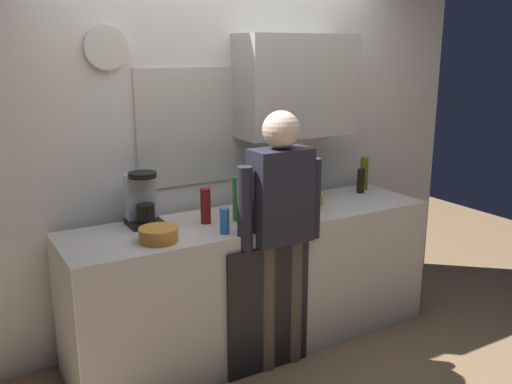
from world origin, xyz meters
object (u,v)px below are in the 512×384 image
coffee_maker (142,201)px  person_at_sink (280,220)px  bottle_dark_sauce (361,181)px  potted_plant (308,191)px  bottle_olive_oil (364,173)px  mixing_bowl (158,235)px  bottle_amber_beer (258,189)px  cup_terracotta_mug (255,221)px  dish_soap (225,220)px  bottle_red_vinegar (206,206)px  cup_yellow_cup (318,199)px  bottle_clear_soda (240,198)px

coffee_maker → person_at_sink: person_at_sink is taller
bottle_dark_sauce → potted_plant: (-0.61, -0.18, 0.04)m
bottle_olive_oil → mixing_bowl: (-1.78, -0.34, -0.08)m
bottle_olive_oil → potted_plant: bottle_olive_oil is taller
bottle_dark_sauce → bottle_amber_beer: bottle_amber_beer is taller
bottle_olive_oil → person_at_sink: size_ratio=0.16×
coffee_maker → bottle_olive_oil: coffee_maker is taller
coffee_maker → potted_plant: 1.08m
bottle_amber_beer → bottle_olive_oil: size_ratio=0.92×
cup_terracotta_mug → dish_soap: (-0.19, 0.02, 0.03)m
bottle_amber_beer → bottle_olive_oil: 0.93m
bottle_red_vinegar → cup_terracotta_mug: bottle_red_vinegar is taller
bottle_red_vinegar → bottle_olive_oil: bearing=6.6°
bottle_dark_sauce → bottle_amber_beer: bearing=173.5°
coffee_maker → bottle_dark_sauce: 1.66m
bottle_red_vinegar → potted_plant: 0.72m
mixing_bowl → potted_plant: 1.09m
bottle_red_vinegar → cup_yellow_cup: 0.84m
bottle_olive_oil → cup_yellow_cup: bottle_olive_oil is taller
bottle_olive_oil → cup_terracotta_mug: bearing=-161.1°
cup_terracotta_mug → potted_plant: 0.54m
bottle_dark_sauce → person_at_sink: 1.07m
dish_soap → cup_terracotta_mug: bearing=-4.5°
bottle_amber_beer → bottle_red_vinegar: 0.52m
dish_soap → person_at_sink: person_at_sink is taller
cup_terracotta_mug → mixing_bowl: size_ratio=0.42×
bottle_red_vinegar → dish_soap: bearing=-88.0°
cup_yellow_cup → cup_terracotta_mug: bearing=-160.6°
potted_plant → dish_soap: size_ratio=1.28×
dish_soap → bottle_clear_soda: bearing=42.4°
bottle_dark_sauce → cup_yellow_cup: bottle_dark_sauce is taller
bottle_dark_sauce → bottle_clear_soda: size_ratio=0.64×
mixing_bowl → potted_plant: potted_plant is taller
cup_terracotta_mug → dish_soap: size_ratio=0.51×
bottle_olive_oil → cup_terracotta_mug: (-1.21, -0.41, -0.08)m
mixing_bowl → person_at_sink: 0.72m
bottle_clear_soda → cup_yellow_cup: size_ratio=3.29×
cup_yellow_cup → bottle_amber_beer: bearing=148.8°
coffee_maker → bottle_red_vinegar: bearing=-27.6°
bottle_dark_sauce → bottle_clear_soda: (-1.11, -0.14, 0.05)m
potted_plant → person_at_sink: person_at_sink is taller
bottle_dark_sauce → coffee_maker: bearing=177.1°
coffee_maker → bottle_red_vinegar: coffee_maker is taller
coffee_maker → dish_soap: 0.54m
person_at_sink → cup_terracotta_mug: bearing=156.2°
bottle_clear_soda → cup_terracotta_mug: size_ratio=3.04×
mixing_bowl → bottle_red_vinegar: bearing=24.8°
bottle_olive_oil → dish_soap: 1.46m
bottle_olive_oil → potted_plant: size_ratio=1.09×
bottle_clear_soda → potted_plant: bottle_clear_soda is taller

